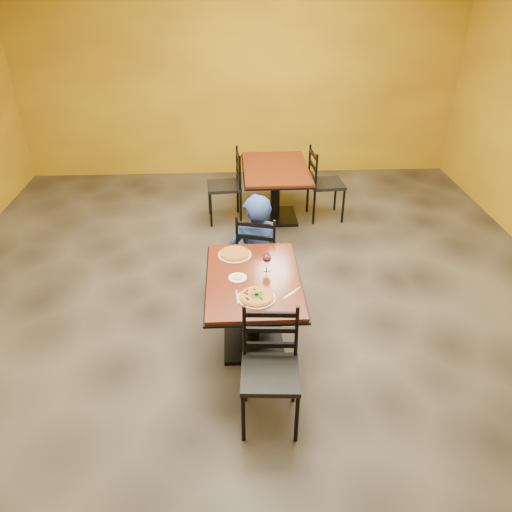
{
  "coord_description": "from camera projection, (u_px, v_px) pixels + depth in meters",
  "views": [
    {
      "loc": [
        -0.17,
        -4.08,
        3.09
      ],
      "look_at": [
        0.03,
        -0.3,
        0.85
      ],
      "focal_mm": 34.68,
      "sensor_mm": 36.0,
      "label": 1
    }
  ],
  "objects": [
    {
      "name": "plate_far",
      "position": [
        235.0,
        255.0,
        4.6
      ],
      "size": [
        0.31,
        0.31,
        0.01
      ],
      "primitive_type": "cylinder",
      "color": "white",
      "rests_on": "table_main"
    },
    {
      "name": "chair_main_far",
      "position": [
        259.0,
        250.0,
        5.25
      ],
      "size": [
        0.52,
        0.52,
        0.93
      ],
      "primitive_type": null,
      "rotation": [
        0.0,
        0.0,
        2.88
      ],
      "color": "black",
      "rests_on": "floor"
    },
    {
      "name": "diner",
      "position": [
        256.0,
        244.0,
        5.18
      ],
      "size": [
        0.63,
        0.47,
        1.12
      ],
      "primitive_type": "imported",
      "rotation": [
        0.0,
        0.0,
        3.31
      ],
      "color": "#1C2E9B",
      "rests_on": "floor"
    },
    {
      "name": "fork",
      "position": [
        237.0,
        297.0,
        4.03
      ],
      "size": [
        0.03,
        0.19,
        0.0
      ],
      "primitive_type": "cube",
      "rotation": [
        0.0,
        0.0,
        0.08
      ],
      "color": "silver",
      "rests_on": "table_main"
    },
    {
      "name": "wall_back",
      "position": [
        240.0,
        82.0,
        7.76
      ],
      "size": [
        7.0,
        0.01,
        3.0
      ],
      "primitive_type": "cube",
      "color": "gold",
      "rests_on": "ground"
    },
    {
      "name": "wine_glass",
      "position": [
        267.0,
        261.0,
        4.34
      ],
      "size": [
        0.08,
        0.08,
        0.18
      ],
      "primitive_type": null,
      "color": "white",
      "rests_on": "table_main"
    },
    {
      "name": "table_second",
      "position": [
        276.0,
        181.0,
        6.7
      ],
      "size": [
        0.9,
        1.33,
        0.75
      ],
      "rotation": [
        0.0,
        0.0,
        0.0
      ],
      "color": "#591C0E",
      "rests_on": "floor"
    },
    {
      "name": "chair_main_near",
      "position": [
        270.0,
        375.0,
        3.64
      ],
      "size": [
        0.46,
        0.46,
        0.96
      ],
      "primitive_type": null,
      "rotation": [
        0.0,
        0.0,
        -0.07
      ],
      "color": "black",
      "rests_on": "floor"
    },
    {
      "name": "plate_main",
      "position": [
        257.0,
        298.0,
        4.01
      ],
      "size": [
        0.31,
        0.31,
        0.01
      ],
      "primitive_type": "cylinder",
      "color": "white",
      "rests_on": "table_main"
    },
    {
      "name": "chair_second_right",
      "position": [
        326.0,
        184.0,
        6.76
      ],
      "size": [
        0.48,
        0.48,
        1.0
      ],
      "primitive_type": null,
      "rotation": [
        0.0,
        0.0,
        1.64
      ],
      "color": "black",
      "rests_on": "floor"
    },
    {
      "name": "dip",
      "position": [
        238.0,
        277.0,
        4.26
      ],
      "size": [
        0.09,
        0.09,
        0.01
      ],
      "primitive_type": "cylinder",
      "color": "tan",
      "rests_on": "side_plate"
    },
    {
      "name": "knife",
      "position": [
        292.0,
        292.0,
        4.08
      ],
      "size": [
        0.16,
        0.16,
        0.0
      ],
      "primitive_type": "cube",
      "rotation": [
        0.0,
        0.0,
        -0.78
      ],
      "color": "silver",
      "rests_on": "table_main"
    },
    {
      "name": "chair_second_left",
      "position": [
        224.0,
        186.0,
        6.7
      ],
      "size": [
        0.48,
        0.48,
        0.98
      ],
      "primitive_type": null,
      "rotation": [
        0.0,
        0.0,
        -1.49
      ],
      "color": "black",
      "rests_on": "floor"
    },
    {
      "name": "floor",
      "position": [
        251.0,
        312.0,
        5.08
      ],
      "size": [
        7.0,
        8.0,
        0.01
      ],
      "primitive_type": "cube",
      "color": "black",
      "rests_on": "ground"
    },
    {
      "name": "pizza_far",
      "position": [
        235.0,
        253.0,
        4.6
      ],
      "size": [
        0.28,
        0.28,
        0.02
      ],
      "primitive_type": "cylinder",
      "color": "#B26722",
      "rests_on": "plate_far"
    },
    {
      "name": "pizza_main",
      "position": [
        257.0,
        296.0,
        4.0
      ],
      "size": [
        0.28,
        0.28,
        0.02
      ],
      "primitive_type": "cylinder",
      "color": "#823009",
      "rests_on": "plate_main"
    },
    {
      "name": "table_main",
      "position": [
        253.0,
        296.0,
        4.37
      ],
      "size": [
        0.83,
        1.23,
        0.75
      ],
      "color": "#591C0E",
      "rests_on": "floor"
    },
    {
      "name": "side_plate",
      "position": [
        238.0,
        278.0,
        4.26
      ],
      "size": [
        0.16,
        0.16,
        0.01
      ],
      "primitive_type": "cylinder",
      "color": "white",
      "rests_on": "table_main"
    }
  ]
}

